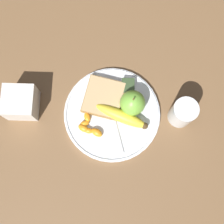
{
  "coord_description": "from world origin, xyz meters",
  "views": [
    {
      "loc": [
        0.19,
        0.01,
        0.86
      ],
      "look_at": [
        0.0,
        0.0,
        0.03
      ],
      "focal_mm": 50.0,
      "sensor_mm": 36.0,
      "label": 1
    }
  ],
  "objects": [
    {
      "name": "ground_plane",
      "position": [
        0.0,
        0.0,
        0.0
      ],
      "size": [
        3.0,
        3.0,
        0.0
      ],
      "primitive_type": "plane",
      "color": "brown"
    },
    {
      "name": "bread_slice",
      "position": [
        -0.04,
        -0.02,
        0.02
      ],
      "size": [
        0.13,
        0.12,
        0.02
      ],
      "color": "olive",
      "rests_on": "plate"
    },
    {
      "name": "juice_glass",
      "position": [
        0.0,
        0.19,
        0.04
      ],
      "size": [
        0.07,
        0.07,
        0.09
      ],
      "color": "silver",
      "rests_on": "ground_plane"
    },
    {
      "name": "orange_segment_2",
      "position": [
        0.04,
        -0.08,
        0.02
      ],
      "size": [
        0.03,
        0.04,
        0.02
      ],
      "color": "orange",
      "rests_on": "plate"
    },
    {
      "name": "orange_segment_4",
      "position": [
        0.06,
        -0.04,
        0.02
      ],
      "size": [
        0.03,
        0.04,
        0.02
      ],
      "color": "orange",
      "rests_on": "plate"
    },
    {
      "name": "orange_segment_5",
      "position": [
        -0.01,
        -0.01,
        0.02
      ],
      "size": [
        0.03,
        0.04,
        0.02
      ],
      "color": "orange",
      "rests_on": "plate"
    },
    {
      "name": "banana",
      "position": [
        0.01,
        0.03,
        0.03
      ],
      "size": [
        0.09,
        0.15,
        0.03
      ],
      "color": "yellow",
      "rests_on": "plate"
    },
    {
      "name": "jam_packet",
      "position": [
        -0.08,
        0.04,
        0.02
      ],
      "size": [
        0.04,
        0.04,
        0.02
      ],
      "color": "white",
      "rests_on": "plate"
    },
    {
      "name": "orange_segment_3",
      "position": [
        0.03,
        -0.07,
        0.02
      ],
      "size": [
        0.02,
        0.03,
        0.01
      ],
      "color": "orange",
      "rests_on": "plate"
    },
    {
      "name": "plate",
      "position": [
        0.0,
        0.0,
        0.01
      ],
      "size": [
        0.27,
        0.27,
        0.01
      ],
      "color": "silver",
      "rests_on": "ground_plane"
    },
    {
      "name": "fork",
      "position": [
        0.01,
        0.0,
        0.01
      ],
      "size": [
        0.18,
        0.07,
        0.0
      ],
      "rotation": [
        0.0,
        0.0,
        9.7
      ],
      "color": "silver",
      "rests_on": "plate"
    },
    {
      "name": "condiment_caddy",
      "position": [
        -0.02,
        -0.25,
        0.04
      ],
      "size": [
        0.08,
        0.08,
        0.08
      ],
      "color": "silver",
      "rests_on": "ground_plane"
    },
    {
      "name": "orange_segment_0",
      "position": [
        0.05,
        -0.06,
        0.02
      ],
      "size": [
        0.02,
        0.03,
        0.01
      ],
      "color": "orange",
      "rests_on": "plate"
    },
    {
      "name": "apple",
      "position": [
        -0.02,
        0.05,
        0.05
      ],
      "size": [
        0.07,
        0.07,
        0.08
      ],
      "color": "#72B23D",
      "rests_on": "plate"
    },
    {
      "name": "orange_segment_1",
      "position": [
        0.01,
        -0.07,
        0.02
      ],
      "size": [
        0.03,
        0.02,
        0.02
      ],
      "color": "orange",
      "rests_on": "plate"
    }
  ]
}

